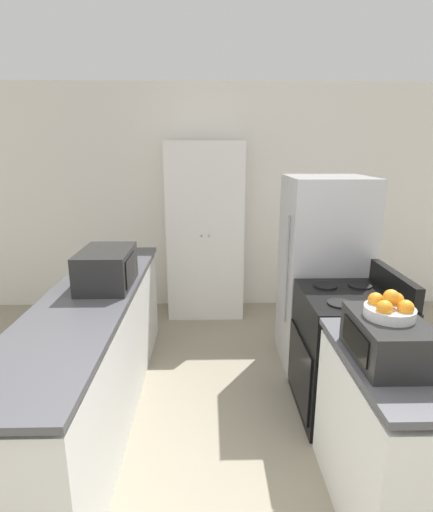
% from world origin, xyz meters
% --- Properties ---
extents(wall_back, '(7.00, 0.06, 2.60)m').
position_xyz_m(wall_back, '(0.00, 3.58, 1.30)').
color(wall_back, silver).
rests_on(wall_back, ground_plane).
extents(counter_left, '(0.60, 2.71, 0.91)m').
position_xyz_m(counter_left, '(-0.90, 1.46, 0.44)').
color(counter_left, silver).
rests_on(counter_left, ground_plane).
extents(counter_right, '(0.60, 0.94, 0.91)m').
position_xyz_m(counter_right, '(0.90, 0.57, 0.44)').
color(counter_right, silver).
rests_on(counter_right, ground_plane).
extents(pantry_cabinet, '(0.84, 0.51, 1.97)m').
position_xyz_m(pantry_cabinet, '(-0.10, 3.29, 0.98)').
color(pantry_cabinet, white).
rests_on(pantry_cabinet, ground_plane).
extents(stove, '(0.66, 0.72, 1.07)m').
position_xyz_m(stove, '(0.92, 1.42, 0.46)').
color(stove, black).
rests_on(stove, ground_plane).
extents(refrigerator, '(0.70, 0.68, 1.67)m').
position_xyz_m(refrigerator, '(0.93, 2.16, 0.83)').
color(refrigerator, '#B7B7BC').
rests_on(refrigerator, ground_plane).
extents(microwave, '(0.36, 0.53, 0.27)m').
position_xyz_m(microwave, '(-0.80, 1.64, 1.05)').
color(microwave, black).
rests_on(microwave, counter_left).
extents(toaster_oven, '(0.31, 0.45, 0.21)m').
position_xyz_m(toaster_oven, '(0.78, 0.55, 1.02)').
color(toaster_oven, black).
rests_on(toaster_oven, counter_right).
extents(fruit_bowl, '(0.23, 0.23, 0.14)m').
position_xyz_m(fruit_bowl, '(0.78, 0.57, 1.17)').
color(fruit_bowl, silver).
rests_on(fruit_bowl, toaster_oven).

